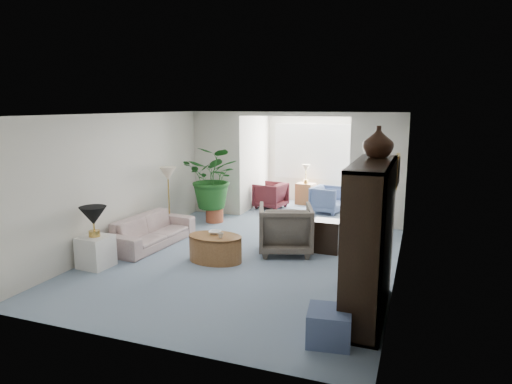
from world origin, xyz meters
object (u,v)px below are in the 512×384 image
at_px(end_table, 96,252).
at_px(sunroom_table, 306,194).
at_px(coffee_cup, 221,236).
at_px(framed_picture, 398,171).
at_px(floor_lamp, 168,174).
at_px(coffee_table, 215,248).
at_px(side_table_dark, 327,236).
at_px(sunroom_chair_maroon, 271,195).
at_px(ottoman, 329,326).
at_px(table_lamp, 93,216).
at_px(entertainment_cabinet, 370,240).
at_px(coffee_bowl, 215,232).
at_px(wingback_chair, 285,229).
at_px(plant_pot, 215,215).
at_px(sofa, 152,231).
at_px(sunroom_chair_blue, 328,200).
at_px(cabinet_urn, 378,142).

distance_m(end_table, sunroom_table, 6.28).
bearing_deg(coffee_cup, framed_picture, 3.82).
bearing_deg(floor_lamp, coffee_table, -38.03).
xyz_separation_m(side_table_dark, sunroom_chair_maroon, (-2.10, 3.05, 0.04)).
bearing_deg(ottoman, sunroom_chair_maroon, 113.96).
xyz_separation_m(end_table, table_lamp, (0.00, 0.00, 0.61)).
height_order(framed_picture, end_table, framed_picture).
bearing_deg(ottoman, entertainment_cabinet, 70.55).
bearing_deg(framed_picture, coffee_bowl, 179.71).
distance_m(floor_lamp, sunroom_table, 4.29).
bearing_deg(wingback_chair, plant_pot, -54.56).
xyz_separation_m(sofa, entertainment_cabinet, (4.22, -1.55, 0.70)).
bearing_deg(plant_pot, sunroom_chair_blue, 38.63).
relative_size(coffee_table, coffee_bowl, 4.44).
bearing_deg(wingback_chair, sunroom_chair_maroon, -86.22).
xyz_separation_m(coffee_cup, cabinet_urn, (2.54, -0.55, 1.68)).
height_order(coffee_table, wingback_chair, wingback_chair).
bearing_deg(sunroom_table, coffee_cup, -92.21).
bearing_deg(coffee_table, sofa, 165.50).
height_order(floor_lamp, coffee_table, floor_lamp).
bearing_deg(entertainment_cabinet, coffee_table, 156.79).
height_order(coffee_table, coffee_bowl, coffee_bowl).
height_order(coffee_table, sunroom_table, sunroom_table).
height_order(sofa, coffee_cup, sofa).
bearing_deg(coffee_cup, sofa, 163.57).
relative_size(table_lamp, cabinet_urn, 1.06).
bearing_deg(sunroom_table, floor_lamp, -119.12).
distance_m(table_lamp, sunroom_chair_blue, 5.92).
bearing_deg(side_table_dark, end_table, -148.23).
bearing_deg(coffee_cup, entertainment_cabinet, -22.52).
bearing_deg(coffee_cup, end_table, -155.59).
height_order(table_lamp, sunroom_table, table_lamp).
height_order(coffee_cup, sunroom_chair_blue, sunroom_chair_blue).
bearing_deg(framed_picture, sunroom_chair_maroon, 128.76).
distance_m(entertainment_cabinet, plant_pot, 5.31).
xyz_separation_m(side_table_dark, sunroom_chair_blue, (-0.60, 3.05, 0.04)).
bearing_deg(coffee_bowl, coffee_cup, -45.00).
distance_m(sofa, coffee_table, 1.58).
height_order(wingback_chair, side_table_dark, wingback_chair).
xyz_separation_m(side_table_dark, plant_pot, (-2.86, 1.25, -0.13)).
xyz_separation_m(coffee_bowl, sunroom_chair_maroon, (-0.35, 4.12, -0.14)).
height_order(coffee_cup, wingback_chair, wingback_chair).
bearing_deg(coffee_cup, sunroom_chair_blue, 77.65).
distance_m(wingback_chair, entertainment_cabinet, 2.69).
distance_m(floor_lamp, sunroom_chair_blue, 4.12).
distance_m(coffee_table, wingback_chair, 1.34).
height_order(wingback_chair, entertainment_cabinet, entertainment_cabinet).
relative_size(plant_pot, sunroom_chair_maroon, 0.54).
xyz_separation_m(end_table, coffee_bowl, (1.68, 1.05, 0.21)).
height_order(wingback_chair, cabinet_urn, cabinet_urn).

